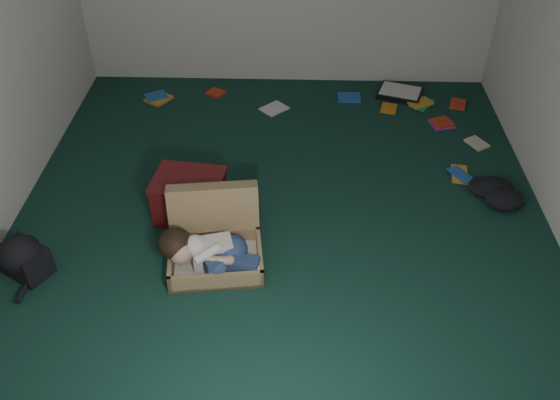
{
  "coord_description": "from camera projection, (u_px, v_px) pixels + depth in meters",
  "views": [
    {
      "loc": [
        0.1,
        -3.3,
        2.94
      ],
      "look_at": [
        0.0,
        -0.15,
        0.35
      ],
      "focal_mm": 38.0,
      "sensor_mm": 36.0,
      "label": 1
    }
  ],
  "objects": [
    {
      "name": "floor",
      "position": [
        281.0,
        223.0,
        4.42
      ],
      "size": [
        4.5,
        4.5,
        0.0
      ],
      "primitive_type": "plane",
      "color": "#113329",
      "rests_on": "ground"
    },
    {
      "name": "maroon_bin",
      "position": [
        190.0,
        197.0,
        4.38
      ],
      "size": [
        0.55,
        0.46,
        0.35
      ],
      "rotation": [
        0.0,
        0.0,
        -0.13
      ],
      "color": "#511012",
      "rests_on": "floor"
    },
    {
      "name": "suitcase",
      "position": [
        215.0,
        239.0,
        4.08
      ],
      "size": [
        0.7,
        0.69,
        0.46
      ],
      "rotation": [
        0.0,
        0.0,
        0.13
      ],
      "color": "#9B7E55",
      "rests_on": "floor"
    },
    {
      "name": "wall_front",
      "position": [
        259.0,
        392.0,
        1.85
      ],
      "size": [
        4.5,
        0.0,
        4.5
      ],
      "primitive_type": "plane",
      "rotation": [
        -1.57,
        0.0,
        0.0
      ],
      "color": "silver",
      "rests_on": "ground"
    },
    {
      "name": "backpack",
      "position": [
        25.0,
        259.0,
        3.96
      ],
      "size": [
        0.5,
        0.47,
        0.24
      ],
      "primitive_type": null,
      "rotation": [
        0.0,
        0.0,
        -0.53
      ],
      "color": "black",
      "rests_on": "floor"
    },
    {
      "name": "clothing_pile",
      "position": [
        496.0,
        191.0,
        4.6
      ],
      "size": [
        0.55,
        0.49,
        0.15
      ],
      "primitive_type": null,
      "rotation": [
        0.0,
        0.0,
        -0.27
      ],
      "color": "black",
      "rests_on": "floor"
    },
    {
      "name": "paper_tray",
      "position": [
        400.0,
        93.0,
        5.88
      ],
      "size": [
        0.5,
        0.43,
        0.06
      ],
      "rotation": [
        0.0,
        0.0,
        -0.32
      ],
      "color": "black",
      "rests_on": "floor"
    },
    {
      "name": "person",
      "position": [
        208.0,
        252.0,
        3.93
      ],
      "size": [
        0.7,
        0.33,
        0.29
      ],
      "rotation": [
        0.0,
        0.0,
        0.13
      ],
      "color": "white",
      "rests_on": "suitcase"
    },
    {
      "name": "book_scatter",
      "position": [
        361.0,
        114.0,
        5.6
      ],
      "size": [
        3.14,
        1.51,
        0.02
      ],
      "color": "gold",
      "rests_on": "floor"
    }
  ]
}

